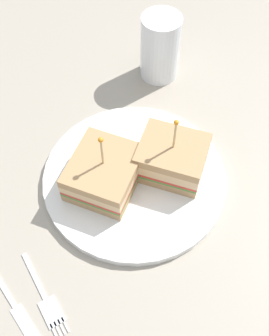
{
  "coord_description": "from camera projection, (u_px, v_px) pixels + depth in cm",
  "views": [
    {
      "loc": [
        29.72,
        -13.46,
        52.24
      ],
      "look_at": [
        0.0,
        0.0,
        3.24
      ],
      "focal_mm": 45.15,
      "sensor_mm": 36.0,
      "label": 1
    }
  ],
  "objects": [
    {
      "name": "ground_plane",
      "position": [
        134.0,
        184.0,
        0.62
      ],
      "size": [
        108.28,
        108.28,
        2.0
      ],
      "primitive_type": "cube",
      "color": "#9E9384"
    },
    {
      "name": "drink_glass",
      "position": [
        160.0,
        50.0,
        0.7
      ],
      "size": [
        6.49,
        6.49,
        11.29
      ],
      "color": "#B74C33",
      "rests_on": "ground_plane"
    },
    {
      "name": "sandwich_half_front",
      "position": [
        104.0,
        173.0,
        0.58
      ],
      "size": [
        13.16,
        13.18,
        10.19
      ],
      "color": "tan",
      "rests_on": "plate"
    },
    {
      "name": "fork",
      "position": [
        47.0,
        302.0,
        0.52
      ],
      "size": [
        11.95,
        2.6,
        0.35
      ],
      "color": "silver",
      "rests_on": "ground_plane"
    },
    {
      "name": "knife",
      "position": [
        20.0,
        315.0,
        0.51
      ],
      "size": [
        13.27,
        4.11,
        0.35
      ],
      "color": "silver",
      "rests_on": "ground_plane"
    },
    {
      "name": "plate",
      "position": [
        134.0,
        178.0,
        0.61
      ],
      "size": [
        26.31,
        26.31,
        1.24
      ],
      "primitive_type": "cylinder",
      "color": "white",
      "rests_on": "ground_plane"
    },
    {
      "name": "sandwich_half_back",
      "position": [
        172.0,
        158.0,
        0.59
      ],
      "size": [
        11.96,
        12.03,
        10.67
      ],
      "color": "tan",
      "rests_on": "plate"
    }
  ]
}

